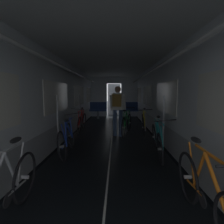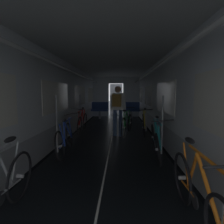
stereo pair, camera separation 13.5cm
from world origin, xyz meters
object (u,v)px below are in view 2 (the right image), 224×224
at_px(person_cyclist_aisle, 118,106).
at_px(bicycle_green_in_aisle, 127,124).
at_px(bench_seat_far_left, 100,109).
at_px(bicycle_yellow, 144,123).
at_px(bench_seat_far_right, 131,109).
at_px(bicycle_teal, 156,140).
at_px(bicycle_red, 82,122).
at_px(bicycle_blue, 65,138).
at_px(bicycle_orange, 198,196).

bearing_deg(person_cyclist_aisle, bicycle_green_in_aisle, 39.94).
bearing_deg(bench_seat_far_left, bicycle_green_in_aisle, -70.36).
height_order(bicycle_yellow, bicycle_green_in_aisle, bicycle_yellow).
relative_size(bench_seat_far_right, bicycle_teal, 0.58).
relative_size(bench_seat_far_left, bicycle_red, 0.58).
relative_size(bicycle_yellow, bicycle_teal, 1.00).
distance_m(bicycle_red, bicycle_green_in_aisle, 1.66).
bearing_deg(bicycle_yellow, bicycle_blue, -134.59).
xyz_separation_m(bench_seat_far_left, bicycle_green_in_aisle, (1.41, -3.96, -0.18)).
xyz_separation_m(bicycle_blue, bicycle_orange, (2.14, -2.34, 0.00)).
bearing_deg(bicycle_yellow, bicycle_green_in_aisle, -171.64).
height_order(bicycle_yellow, person_cyclist_aisle, person_cyclist_aisle).
distance_m(bench_seat_far_left, person_cyclist_aisle, 4.39).
height_order(bicycle_blue, bicycle_orange, bicycle_blue).
relative_size(bench_seat_far_right, bicycle_green_in_aisle, 0.60).
xyz_separation_m(person_cyclist_aisle, bicycle_green_in_aisle, (0.32, 0.27, -0.63)).
bearing_deg(bench_seat_far_left, person_cyclist_aisle, -75.51).
xyz_separation_m(bicycle_yellow, bicycle_blue, (-2.16, -2.19, -0.00)).
distance_m(bicycle_yellow, bicycle_green_in_aisle, 0.61).
bearing_deg(bicycle_red, bicycle_teal, -47.60).
bearing_deg(bench_seat_far_right, person_cyclist_aisle, -99.52).
bearing_deg(bicycle_yellow, bicycle_orange, -90.20).
bearing_deg(bench_seat_far_left, bicycle_blue, -91.32).
bearing_deg(person_cyclist_aisle, bicycle_yellow, 21.12).
height_order(bench_seat_far_left, bicycle_orange, bench_seat_far_left).
xyz_separation_m(bicycle_orange, person_cyclist_aisle, (-0.91, 4.17, 0.63)).
bearing_deg(bicycle_orange, bicycle_yellow, 89.80).
height_order(bench_seat_far_right, bicycle_teal, same).
relative_size(bicycle_teal, bicycle_orange, 1.00).
distance_m(bench_seat_far_left, bicycle_orange, 8.63).
bearing_deg(bicycle_red, bench_seat_far_right, 61.42).
xyz_separation_m(bench_seat_far_right, bicycle_teal, (0.19, -6.16, -0.19)).
relative_size(bicycle_red, bicycle_green_in_aisle, 1.03).
xyz_separation_m(bench_seat_far_left, bicycle_teal, (1.99, -6.16, -0.19)).
bearing_deg(bicycle_green_in_aisle, bicycle_red, 171.89).
relative_size(bench_seat_far_right, bicycle_orange, 0.58).
relative_size(bicycle_yellow, bicycle_blue, 1.00).
xyz_separation_m(bicycle_blue, person_cyclist_aisle, (1.23, 1.83, 0.64)).
xyz_separation_m(bicycle_teal, bicycle_green_in_aisle, (-0.58, 2.20, 0.00)).
bearing_deg(bicycle_orange, bench_seat_far_right, 91.36).
xyz_separation_m(bench_seat_far_left, bicycle_blue, (-0.14, -6.05, -0.19)).
xyz_separation_m(bicycle_teal, person_cyclist_aisle, (-0.90, 1.93, 0.63)).
relative_size(bicycle_yellow, person_cyclist_aisle, 1.00).
xyz_separation_m(bicycle_yellow, person_cyclist_aisle, (-0.92, -0.36, 0.63)).
relative_size(bench_seat_far_left, bicycle_yellow, 0.58).
distance_m(bicycle_teal, bicycle_orange, 2.24).
height_order(bicycle_blue, bicycle_green_in_aisle, bicycle_blue).
relative_size(bicycle_red, bicycle_orange, 1.00).
bearing_deg(bicycle_orange, bicycle_green_in_aisle, 97.54).
height_order(bench_seat_far_right, bicycle_blue, bicycle_blue).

